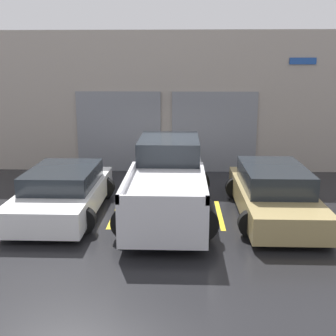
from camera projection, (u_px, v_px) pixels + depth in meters
The scene contains 9 objects.
ground_plane at pixel (169, 196), 12.38m from camera, with size 28.00×28.00×0.00m, color black.
shophouse_building at pixel (172, 103), 15.00m from camera, with size 16.08×0.68×4.90m.
pickup_truck at pixel (168, 180), 10.93m from camera, with size 2.36×5.30×1.75m.
sedan_white at pixel (63, 192), 10.84m from camera, with size 2.23×4.22×1.17m.
sedan_side at pixel (273, 193), 10.65m from camera, with size 2.13×4.50×1.26m.
parking_stripe_far_left at pixel (13, 212), 10.99m from camera, with size 0.12×2.20×0.01m, color gold.
parking_stripe_left at pixel (116, 213), 10.90m from camera, with size 0.12×2.20×0.01m, color gold.
parking_stripe_centre at pixel (220, 214), 10.81m from camera, with size 0.12×2.20×0.01m, color gold.
parking_stripe_right at pixel (325, 216), 10.72m from camera, with size 0.12×2.20×0.01m, color gold.
Camera 1 is at (0.37, -11.83, 3.73)m, focal length 45.00 mm.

